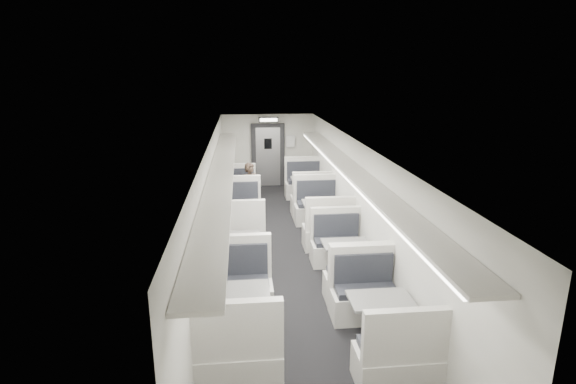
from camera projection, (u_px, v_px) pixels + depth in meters
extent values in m
cube|color=black|center=(286.00, 259.00, 9.50)|extent=(3.00, 12.00, 0.12)
cube|color=white|center=(285.00, 140.00, 8.84)|extent=(3.00, 12.00, 0.12)
cube|color=silver|center=(268.00, 150.00, 14.98)|extent=(3.00, 0.12, 2.40)
cube|color=silver|center=(208.00, 204.00, 9.02)|extent=(0.12, 12.00, 2.40)
cube|color=silver|center=(360.00, 199.00, 9.33)|extent=(0.12, 12.00, 2.40)
cube|color=silver|center=(238.00, 212.00, 11.67)|extent=(1.05, 0.59, 0.45)
cube|color=#20212A|center=(238.00, 202.00, 11.63)|extent=(0.94, 0.47, 0.10)
cube|color=silver|center=(237.00, 193.00, 11.31)|extent=(1.05, 0.12, 0.70)
cube|color=silver|center=(238.00, 196.00, 13.16)|extent=(1.05, 0.59, 0.45)
cube|color=#20212A|center=(238.00, 187.00, 13.06)|extent=(0.94, 0.47, 0.10)
cube|color=silver|center=(238.00, 175.00, 13.21)|extent=(1.05, 0.12, 0.70)
cylinder|color=#ACACAE|center=(238.00, 199.00, 12.38)|extent=(0.10, 0.10, 0.69)
cylinder|color=#ACACAE|center=(238.00, 211.00, 12.47)|extent=(0.36, 0.36, 0.03)
cube|color=slate|center=(238.00, 186.00, 12.28)|extent=(0.88, 0.60, 0.04)
cube|color=silver|center=(238.00, 243.00, 9.53)|extent=(1.16, 0.65, 0.49)
cube|color=#20212A|center=(237.00, 229.00, 9.48)|extent=(1.03, 0.52, 0.11)
cube|color=silver|center=(237.00, 218.00, 9.14)|extent=(1.16, 0.13, 0.77)
cube|color=silver|center=(238.00, 217.00, 11.17)|extent=(1.16, 0.65, 0.49)
cube|color=#20212A|center=(238.00, 206.00, 11.06)|extent=(1.03, 0.52, 0.11)
cube|color=silver|center=(237.00, 191.00, 11.23)|extent=(1.16, 0.13, 0.77)
cylinder|color=#ACACAE|center=(238.00, 224.00, 10.32)|extent=(0.11, 0.11, 0.76)
cylinder|color=#ACACAE|center=(238.00, 239.00, 10.41)|extent=(0.39, 0.39, 0.03)
cube|color=slate|center=(237.00, 206.00, 10.21)|extent=(0.96, 0.66, 0.04)
cube|color=silver|center=(237.00, 281.00, 7.88)|extent=(1.08, 0.60, 0.46)
cube|color=#20212A|center=(237.00, 265.00, 7.83)|extent=(0.96, 0.48, 0.10)
cube|color=silver|center=(236.00, 255.00, 7.51)|extent=(1.08, 0.12, 0.71)
cube|color=silver|center=(238.00, 246.00, 9.40)|extent=(1.08, 0.60, 0.46)
cube|color=#20212A|center=(237.00, 234.00, 9.30)|extent=(0.96, 0.48, 0.10)
cube|color=silver|center=(237.00, 217.00, 9.46)|extent=(1.08, 0.12, 0.71)
cylinder|color=#ACACAE|center=(237.00, 256.00, 8.61)|extent=(0.10, 0.10, 0.70)
cylinder|color=#ACACAE|center=(238.00, 272.00, 8.70)|extent=(0.37, 0.37, 0.03)
cube|color=slate|center=(237.00, 237.00, 8.50)|extent=(0.90, 0.61, 0.04)
cube|color=silver|center=(236.00, 364.00, 5.63)|extent=(1.15, 0.64, 0.49)
cube|color=#20212A|center=(236.00, 341.00, 5.58)|extent=(1.02, 0.51, 0.11)
cube|color=silver|center=(235.00, 330.00, 5.24)|extent=(1.15, 0.13, 0.76)
cube|color=silver|center=(237.00, 298.00, 7.25)|extent=(1.15, 0.64, 0.49)
cube|color=#20212A|center=(237.00, 282.00, 7.14)|extent=(1.02, 0.51, 0.11)
cube|color=silver|center=(236.00, 256.00, 7.31)|extent=(1.15, 0.13, 0.76)
cylinder|color=#ACACAE|center=(237.00, 319.00, 6.41)|extent=(0.11, 0.11, 0.75)
cylinder|color=#ACACAE|center=(237.00, 340.00, 6.50)|extent=(0.39, 0.39, 0.03)
cube|color=slate|center=(236.00, 292.00, 6.30)|extent=(0.95, 0.65, 0.04)
cube|color=silver|center=(312.00, 206.00, 12.17)|extent=(1.14, 0.63, 0.48)
cube|color=#20212A|center=(312.00, 195.00, 12.13)|extent=(1.01, 0.50, 0.11)
cube|color=silver|center=(314.00, 186.00, 11.79)|extent=(1.14, 0.13, 0.75)
cube|color=silver|center=(304.00, 190.00, 13.78)|extent=(1.14, 0.63, 0.48)
cube|color=#20212A|center=(304.00, 181.00, 13.67)|extent=(1.01, 0.50, 0.11)
cube|color=silver|center=(303.00, 168.00, 13.83)|extent=(1.14, 0.13, 0.75)
cylinder|color=#ACACAE|center=(308.00, 193.00, 12.94)|extent=(0.11, 0.11, 0.74)
cylinder|color=#ACACAE|center=(308.00, 205.00, 13.03)|extent=(0.39, 0.39, 0.03)
cube|color=slate|center=(308.00, 179.00, 12.83)|extent=(0.94, 0.64, 0.04)
cube|color=silver|center=(329.00, 237.00, 9.90)|extent=(1.12, 0.63, 0.48)
cube|color=#20212A|center=(329.00, 224.00, 9.85)|extent=(1.00, 0.50, 0.11)
cube|color=silver|center=(332.00, 214.00, 9.52)|extent=(1.12, 0.13, 0.74)
cube|color=silver|center=(317.00, 214.00, 11.49)|extent=(1.12, 0.63, 0.48)
cube|color=#20212A|center=(317.00, 203.00, 11.38)|extent=(1.00, 0.50, 0.11)
cube|color=silver|center=(315.00, 188.00, 11.55)|extent=(1.12, 0.13, 0.74)
cylinder|color=#ACACAE|center=(322.00, 219.00, 10.66)|extent=(0.11, 0.11, 0.73)
cylinder|color=#ACACAE|center=(322.00, 233.00, 10.75)|extent=(0.38, 0.38, 0.03)
cube|color=slate|center=(323.00, 203.00, 10.55)|extent=(0.93, 0.64, 0.04)
cube|color=silver|center=(355.00, 288.00, 7.63)|extent=(1.04, 0.58, 0.44)
cube|color=#20212A|center=(356.00, 273.00, 7.59)|extent=(0.92, 0.46, 0.10)
cube|color=silver|center=(360.00, 263.00, 7.28)|extent=(1.04, 0.12, 0.69)
cube|color=silver|center=(337.00, 253.00, 9.10)|extent=(1.04, 0.58, 0.44)
cube|color=#20212A|center=(337.00, 241.00, 9.00)|extent=(0.92, 0.46, 0.10)
cube|color=silver|center=(335.00, 223.00, 9.15)|extent=(1.04, 0.12, 0.69)
cylinder|color=#ACACAE|center=(345.00, 263.00, 8.33)|extent=(0.10, 0.10, 0.68)
cylinder|color=#ACACAE|center=(345.00, 279.00, 8.42)|extent=(0.35, 0.35, 0.03)
cube|color=slate|center=(346.00, 244.00, 8.23)|extent=(0.86, 0.59, 0.04)
cube|color=silver|center=(397.00, 367.00, 5.60)|extent=(1.06, 0.59, 0.45)
cube|color=#20212A|center=(398.00, 346.00, 5.56)|extent=(0.94, 0.47, 0.10)
cube|color=silver|center=(407.00, 336.00, 5.24)|extent=(1.06, 0.12, 0.70)
cube|color=silver|center=(364.00, 304.00, 7.09)|extent=(1.06, 0.59, 0.45)
cube|color=#20212A|center=(365.00, 289.00, 6.99)|extent=(0.94, 0.47, 0.10)
cube|color=silver|center=(362.00, 265.00, 7.15)|extent=(1.06, 0.12, 0.70)
cylinder|color=#ACACAE|center=(379.00, 324.00, 6.31)|extent=(0.10, 0.10, 0.69)
cylinder|color=#ACACAE|center=(378.00, 345.00, 6.40)|extent=(0.36, 0.36, 0.03)
cube|color=slate|center=(381.00, 300.00, 6.21)|extent=(0.88, 0.60, 0.04)
imported|color=black|center=(251.00, 190.00, 11.82)|extent=(0.63, 0.53, 1.47)
cube|color=black|center=(219.00, 163.00, 12.24)|extent=(0.02, 1.18, 0.84)
cube|color=black|center=(215.00, 182.00, 10.13)|extent=(0.02, 1.18, 0.84)
cube|color=black|center=(208.00, 212.00, 8.02)|extent=(0.02, 1.18, 0.84)
cube|color=black|center=(197.00, 263.00, 5.91)|extent=(0.02, 1.18, 0.84)
cube|color=silver|center=(221.00, 172.00, 8.57)|extent=(0.46, 10.40, 0.05)
cube|color=white|center=(232.00, 174.00, 8.60)|extent=(0.05, 10.20, 0.04)
cube|color=silver|center=(351.00, 169.00, 8.82)|extent=(0.46, 10.40, 0.05)
cube|color=white|center=(341.00, 172.00, 8.81)|extent=(0.05, 10.20, 0.04)
cube|color=black|center=(268.00, 155.00, 14.91)|extent=(1.10, 0.10, 2.10)
cube|color=#ACACAE|center=(268.00, 157.00, 14.89)|extent=(0.80, 0.05, 1.95)
cube|color=black|center=(268.00, 144.00, 14.74)|extent=(0.25, 0.02, 0.35)
cube|color=black|center=(268.00, 120.00, 14.11)|extent=(0.62, 0.10, 0.16)
cube|color=white|center=(269.00, 120.00, 14.06)|extent=(0.54, 0.02, 0.10)
cube|color=silver|center=(290.00, 142.00, 14.85)|extent=(0.32, 0.02, 0.40)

